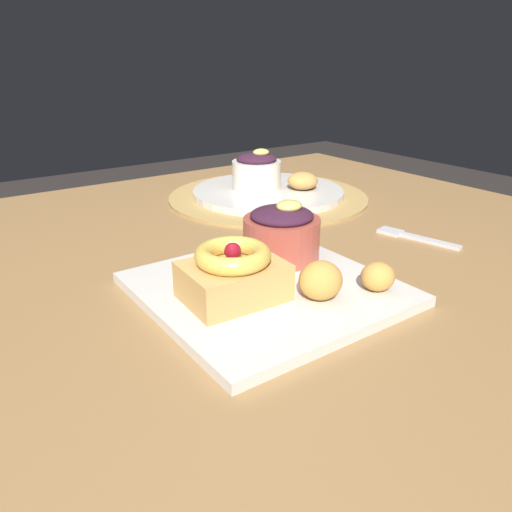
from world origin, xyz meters
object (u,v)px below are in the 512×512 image
(front_plate, at_px, (266,289))
(back_pastry, at_px, (303,181))
(back_plate, at_px, (268,192))
(berry_ramekin, at_px, (282,233))
(fritter_front, at_px, (321,280))
(back_ramekin, at_px, (257,171))
(cake_slice, at_px, (233,274))
(fritter_middle, at_px, (378,277))
(fork, at_px, (412,237))

(front_plate, distance_m, back_pastry, 0.42)
(back_plate, bearing_deg, back_pastry, -36.59)
(back_plate, bearing_deg, berry_ramekin, -123.78)
(fritter_front, xyz_separation_m, back_ramekin, (0.20, 0.40, 0.02))
(back_ramekin, xyz_separation_m, back_pastry, (0.07, -0.06, -0.02))
(front_plate, distance_m, cake_slice, 0.06)
(fritter_front, bearing_deg, back_ramekin, 63.12)
(fritter_front, xyz_separation_m, fritter_middle, (0.07, -0.02, -0.01))
(back_plate, bearing_deg, back_ramekin, 134.15)
(fritter_middle, bearing_deg, front_plate, 138.11)
(fritter_front, distance_m, fritter_middle, 0.07)
(back_ramekin, bearing_deg, fork, -80.11)
(fritter_middle, bearing_deg, back_plate, 69.28)
(fork, bearing_deg, back_pastry, -15.73)
(front_plate, xyz_separation_m, fritter_front, (0.03, -0.06, 0.03))
(front_plate, relative_size, back_ramekin, 2.85)
(front_plate, bearing_deg, berry_ramekin, 40.14)
(cake_slice, xyz_separation_m, berry_ramekin, (0.11, 0.06, 0.00))
(berry_ramekin, bearing_deg, cake_slice, -151.57)
(fork, bearing_deg, back_plate, -5.58)
(fritter_middle, distance_m, back_pastry, 0.42)
(fritter_front, height_order, back_pastry, fritter_front)
(berry_ramekin, relative_size, fritter_front, 2.06)
(fritter_middle, height_order, back_ramekin, back_ramekin)
(fritter_middle, xyz_separation_m, back_ramekin, (0.14, 0.43, 0.02))
(fritter_front, distance_m, back_ramekin, 0.45)
(berry_ramekin, xyz_separation_m, back_ramekin, (0.17, 0.29, 0.01))
(front_plate, xyz_separation_m, back_ramekin, (0.23, 0.34, 0.04))
(front_plate, xyz_separation_m, fritter_middle, (0.09, -0.08, 0.02))
(cake_slice, height_order, back_pastry, cake_slice)
(back_plate, bearing_deg, cake_slice, -131.46)
(fritter_middle, distance_m, back_ramekin, 0.45)
(front_plate, height_order, fork, front_plate)
(cake_slice, relative_size, back_plate, 0.37)
(berry_ramekin, distance_m, fritter_front, 0.12)
(cake_slice, bearing_deg, back_ramekin, 51.39)
(berry_ramekin, bearing_deg, back_plate, 56.22)
(back_ramekin, bearing_deg, back_plate, -45.85)
(front_plate, relative_size, back_pastry, 4.59)
(cake_slice, relative_size, berry_ramekin, 1.11)
(berry_ramekin, relative_size, fork, 0.77)
(back_plate, height_order, fork, back_plate)
(front_plate, bearing_deg, cake_slice, -171.58)
(fritter_front, relative_size, fritter_middle, 1.22)
(berry_ramekin, distance_m, back_ramekin, 0.33)
(fritter_front, xyz_separation_m, fork, (0.26, 0.08, -0.03))
(front_plate, relative_size, fritter_front, 5.56)
(cake_slice, height_order, fork, cake_slice)
(fritter_middle, bearing_deg, fritter_front, 161.96)
(berry_ramekin, height_order, back_plate, berry_ramekin)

